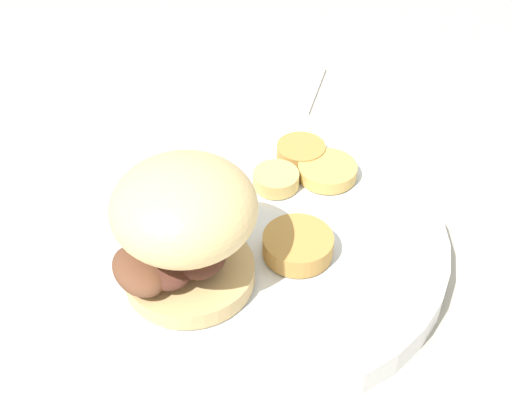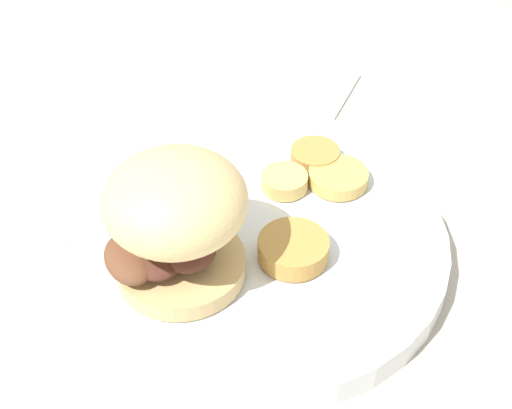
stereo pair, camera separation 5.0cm
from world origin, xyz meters
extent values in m
plane|color=#B2A899|center=(0.00, 0.00, 0.00)|extent=(4.00, 4.00, 0.00)
cylinder|color=white|center=(0.00, 0.00, 0.01)|extent=(0.28, 0.28, 0.02)
torus|color=white|center=(0.00, 0.00, 0.02)|extent=(0.28, 0.28, 0.01)
cylinder|color=tan|center=(0.03, 0.06, 0.03)|extent=(0.09, 0.09, 0.01)
ellipsoid|color=#4C281E|center=(0.03, 0.05, 0.05)|extent=(0.03, 0.03, 0.02)
ellipsoid|color=#4C281E|center=(0.02, 0.06, 0.05)|extent=(0.04, 0.04, 0.02)
ellipsoid|color=#4C281E|center=(0.04, 0.07, 0.05)|extent=(0.06, 0.06, 0.02)
ellipsoid|color=#563323|center=(0.04, 0.04, 0.05)|extent=(0.04, 0.04, 0.02)
ellipsoid|color=brown|center=(0.03, 0.04, 0.05)|extent=(0.04, 0.03, 0.02)
ellipsoid|color=brown|center=(0.05, 0.08, 0.05)|extent=(0.06, 0.05, 0.02)
ellipsoid|color=#4C281E|center=(0.05, 0.06, 0.05)|extent=(0.06, 0.05, 0.01)
ellipsoid|color=#E5C17F|center=(0.03, 0.06, 0.09)|extent=(0.09, 0.09, 0.06)
cylinder|color=tan|center=(-0.04, -0.08, 0.03)|extent=(0.05, 0.05, 0.01)
cylinder|color=#BC8942|center=(-0.03, 0.01, 0.03)|extent=(0.05, 0.05, 0.02)
cylinder|color=#DBB766|center=(0.00, -0.05, 0.03)|extent=(0.04, 0.04, 0.01)
cylinder|color=#BC8942|center=(-0.01, -0.09, 0.03)|extent=(0.04, 0.04, 0.01)
cube|color=white|center=(0.07, -0.23, 0.00)|extent=(0.13, 0.09, 0.01)
camera|label=1|loc=(-0.11, 0.36, 0.38)|focal=50.00mm
camera|label=2|loc=(-0.16, 0.34, 0.38)|focal=50.00mm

